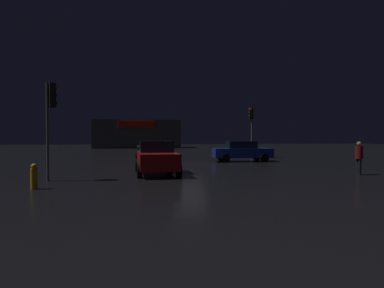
{
  "coord_description": "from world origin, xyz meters",
  "views": [
    {
      "loc": [
        -2.5,
        -19.52,
        1.76
      ],
      "look_at": [
        1.02,
        4.02,
        1.25
      ],
      "focal_mm": 28.07,
      "sensor_mm": 36.0,
      "label": 1
    }
  ],
  "objects_px": {
    "traffic_signal_opposite": "(51,106)",
    "car_near": "(149,149)",
    "car_far": "(156,157)",
    "pedestrian": "(359,156)",
    "store_building": "(138,134)",
    "fire_hydrant": "(34,177)",
    "traffic_signal_main": "(251,121)",
    "car_crossing": "(242,151)"
  },
  "relations": [
    {
      "from": "car_far",
      "to": "fire_hydrant",
      "type": "bearing_deg",
      "value": -137.74
    },
    {
      "from": "store_building",
      "to": "car_crossing",
      "type": "height_order",
      "value": "store_building"
    },
    {
      "from": "traffic_signal_main",
      "to": "car_far",
      "type": "bearing_deg",
      "value": -129.46
    },
    {
      "from": "traffic_signal_main",
      "to": "car_near",
      "type": "height_order",
      "value": "traffic_signal_main"
    },
    {
      "from": "store_building",
      "to": "car_far",
      "type": "bearing_deg",
      "value": -86.91
    },
    {
      "from": "traffic_signal_main",
      "to": "fire_hydrant",
      "type": "relative_size",
      "value": 5.02
    },
    {
      "from": "car_near",
      "to": "car_far",
      "type": "height_order",
      "value": "car_far"
    },
    {
      "from": "pedestrian",
      "to": "fire_hydrant",
      "type": "bearing_deg",
      "value": -172.04
    },
    {
      "from": "car_near",
      "to": "store_building",
      "type": "bearing_deg",
      "value": 93.71
    },
    {
      "from": "car_near",
      "to": "fire_hydrant",
      "type": "relative_size",
      "value": 5.27
    },
    {
      "from": "pedestrian",
      "to": "fire_hydrant",
      "type": "height_order",
      "value": "pedestrian"
    },
    {
      "from": "store_building",
      "to": "car_far",
      "type": "height_order",
      "value": "store_building"
    },
    {
      "from": "car_near",
      "to": "traffic_signal_main",
      "type": "bearing_deg",
      "value": -5.81
    },
    {
      "from": "car_far",
      "to": "pedestrian",
      "type": "bearing_deg",
      "value": -11.71
    },
    {
      "from": "car_near",
      "to": "pedestrian",
      "type": "bearing_deg",
      "value": -53.59
    },
    {
      "from": "traffic_signal_opposite",
      "to": "car_near",
      "type": "height_order",
      "value": "traffic_signal_opposite"
    },
    {
      "from": "car_far",
      "to": "pedestrian",
      "type": "height_order",
      "value": "car_far"
    },
    {
      "from": "car_far",
      "to": "pedestrian",
      "type": "distance_m",
      "value": 9.63
    },
    {
      "from": "pedestrian",
      "to": "traffic_signal_opposite",
      "type": "bearing_deg",
      "value": 179.5
    },
    {
      "from": "traffic_signal_opposite",
      "to": "car_crossing",
      "type": "bearing_deg",
      "value": 37.81
    },
    {
      "from": "pedestrian",
      "to": "car_near",
      "type": "bearing_deg",
      "value": 126.41
    },
    {
      "from": "traffic_signal_main",
      "to": "pedestrian",
      "type": "xyz_separation_m",
      "value": [
        0.9,
        -12.32,
        -2.27
      ]
    },
    {
      "from": "car_far",
      "to": "traffic_signal_main",
      "type": "bearing_deg",
      "value": 50.54
    },
    {
      "from": "traffic_signal_main",
      "to": "traffic_signal_opposite",
      "type": "bearing_deg",
      "value": -136.47
    },
    {
      "from": "car_crossing",
      "to": "pedestrian",
      "type": "bearing_deg",
      "value": -70.48
    },
    {
      "from": "store_building",
      "to": "fire_hydrant",
      "type": "bearing_deg",
      "value": -93.0
    },
    {
      "from": "car_near",
      "to": "car_crossing",
      "type": "distance_m",
      "value": 8.26
    },
    {
      "from": "traffic_signal_opposite",
      "to": "fire_hydrant",
      "type": "relative_size",
      "value": 4.54
    },
    {
      "from": "car_far",
      "to": "car_crossing",
      "type": "height_order",
      "value": "car_far"
    },
    {
      "from": "traffic_signal_opposite",
      "to": "traffic_signal_main",
      "type": "bearing_deg",
      "value": 43.53
    },
    {
      "from": "fire_hydrant",
      "to": "pedestrian",
      "type": "bearing_deg",
      "value": 7.96
    },
    {
      "from": "fire_hydrant",
      "to": "store_building",
      "type": "bearing_deg",
      "value": 87.0
    },
    {
      "from": "store_building",
      "to": "traffic_signal_opposite",
      "type": "relative_size",
      "value": 3.6
    },
    {
      "from": "traffic_signal_opposite",
      "to": "car_crossing",
      "type": "xyz_separation_m",
      "value": [
        10.74,
        8.34,
        -2.28
      ]
    },
    {
      "from": "car_far",
      "to": "car_near",
      "type": "bearing_deg",
      "value": 91.61
    },
    {
      "from": "traffic_signal_main",
      "to": "car_near",
      "type": "xyz_separation_m",
      "value": [
        -8.85,
        0.9,
        -2.37
      ]
    },
    {
      "from": "car_crossing",
      "to": "pedestrian",
      "type": "distance_m",
      "value": 8.97
    },
    {
      "from": "pedestrian",
      "to": "traffic_signal_main",
      "type": "bearing_deg",
      "value": 94.18
    },
    {
      "from": "car_near",
      "to": "fire_hydrant",
      "type": "xyz_separation_m",
      "value": [
        -3.94,
        -15.13,
        -0.38
      ]
    },
    {
      "from": "pedestrian",
      "to": "fire_hydrant",
      "type": "distance_m",
      "value": 13.83
    },
    {
      "from": "car_far",
      "to": "store_building",
      "type": "bearing_deg",
      "value": 93.09
    },
    {
      "from": "store_building",
      "to": "car_crossing",
      "type": "distance_m",
      "value": 32.76
    }
  ]
}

